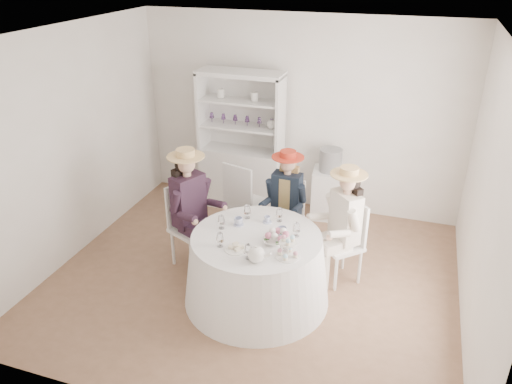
% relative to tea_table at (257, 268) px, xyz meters
% --- Properties ---
extents(ground, '(4.50, 4.50, 0.00)m').
position_rel_tea_table_xyz_m(ground, '(-0.16, 0.35, -0.39)').
color(ground, brown).
rests_on(ground, ground).
extents(ceiling, '(4.50, 4.50, 0.00)m').
position_rel_tea_table_xyz_m(ceiling, '(-0.16, 0.35, 2.31)').
color(ceiling, white).
rests_on(ceiling, wall_back).
extents(wall_back, '(4.50, 0.00, 4.50)m').
position_rel_tea_table_xyz_m(wall_back, '(-0.16, 2.35, 0.96)').
color(wall_back, silver).
rests_on(wall_back, ground).
extents(wall_front, '(4.50, 0.00, 4.50)m').
position_rel_tea_table_xyz_m(wall_front, '(-0.16, -1.65, 0.96)').
color(wall_front, silver).
rests_on(wall_front, ground).
extents(wall_left, '(0.00, 4.50, 4.50)m').
position_rel_tea_table_xyz_m(wall_left, '(-2.41, 0.35, 0.96)').
color(wall_left, silver).
rests_on(wall_left, ground).
extents(wall_right, '(0.00, 4.50, 4.50)m').
position_rel_tea_table_xyz_m(wall_right, '(2.09, 0.35, 0.96)').
color(wall_right, silver).
rests_on(wall_right, ground).
extents(tea_table, '(1.55, 1.55, 0.78)m').
position_rel_tea_table_xyz_m(tea_table, '(0.00, 0.00, 0.00)').
color(tea_table, white).
rests_on(tea_table, ground).
extents(hutch, '(1.20, 0.52, 1.97)m').
position_rel_tea_table_xyz_m(hutch, '(-0.89, 2.03, 0.32)').
color(hutch, silver).
rests_on(hutch, ground).
extents(side_table, '(0.49, 0.49, 0.69)m').
position_rel_tea_table_xyz_m(side_table, '(0.36, 2.10, -0.04)').
color(side_table, silver).
rests_on(side_table, ground).
extents(hatbox, '(0.40, 0.40, 0.31)m').
position_rel_tea_table_xyz_m(hatbox, '(0.36, 2.10, 0.46)').
color(hatbox, black).
rests_on(hatbox, side_table).
extents(guest_left, '(0.62, 0.56, 1.47)m').
position_rel_tea_table_xyz_m(guest_left, '(-0.92, 0.38, 0.44)').
color(guest_left, silver).
rests_on(guest_left, ground).
extents(guest_mid, '(0.49, 0.51, 1.34)m').
position_rel_tea_table_xyz_m(guest_mid, '(0.04, 1.00, 0.37)').
color(guest_mid, silver).
rests_on(guest_mid, ground).
extents(guest_right, '(0.59, 0.59, 1.39)m').
position_rel_tea_table_xyz_m(guest_right, '(0.78, 0.62, 0.40)').
color(guest_right, silver).
rests_on(guest_right, ground).
extents(spare_chair, '(0.55, 0.55, 1.08)m').
position_rel_tea_table_xyz_m(spare_chair, '(-0.54, 1.09, 0.20)').
color(spare_chair, silver).
rests_on(spare_chair, ground).
extents(teacup_a, '(0.10, 0.10, 0.08)m').
position_rel_tea_table_xyz_m(teacup_a, '(-0.26, 0.16, 0.43)').
color(teacup_a, white).
rests_on(teacup_a, tea_table).
extents(teacup_b, '(0.08, 0.08, 0.06)m').
position_rel_tea_table_xyz_m(teacup_b, '(0.02, 0.31, 0.42)').
color(teacup_b, white).
rests_on(teacup_b, tea_table).
extents(teacup_c, '(0.12, 0.12, 0.08)m').
position_rel_tea_table_xyz_m(teacup_c, '(0.24, 0.12, 0.43)').
color(teacup_c, white).
rests_on(teacup_c, tea_table).
extents(flower_bowl, '(0.25, 0.25, 0.05)m').
position_rel_tea_table_xyz_m(flower_bowl, '(0.19, -0.08, 0.41)').
color(flower_bowl, white).
rests_on(flower_bowl, tea_table).
extents(flower_arrangement, '(0.18, 0.18, 0.07)m').
position_rel_tea_table_xyz_m(flower_arrangement, '(0.22, -0.03, 0.48)').
color(flower_arrangement, '#CD6686').
rests_on(flower_arrangement, tea_table).
extents(table_teapot, '(0.23, 0.17, 0.17)m').
position_rel_tea_table_xyz_m(table_teapot, '(0.14, -0.42, 0.46)').
color(table_teapot, white).
rests_on(table_teapot, tea_table).
extents(sandwich_plate, '(0.23, 0.23, 0.05)m').
position_rel_tea_table_xyz_m(sandwich_plate, '(-0.11, -0.30, 0.40)').
color(sandwich_plate, white).
rests_on(sandwich_plate, tea_table).
extents(cupcake_stand, '(0.23, 0.23, 0.22)m').
position_rel_tea_table_xyz_m(cupcake_stand, '(0.40, -0.26, 0.47)').
color(cupcake_stand, white).
rests_on(cupcake_stand, tea_table).
extents(stemware_set, '(0.86, 0.87, 0.15)m').
position_rel_tea_table_xyz_m(stemware_set, '(0.00, -0.00, 0.47)').
color(stemware_set, white).
rests_on(stemware_set, tea_table).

